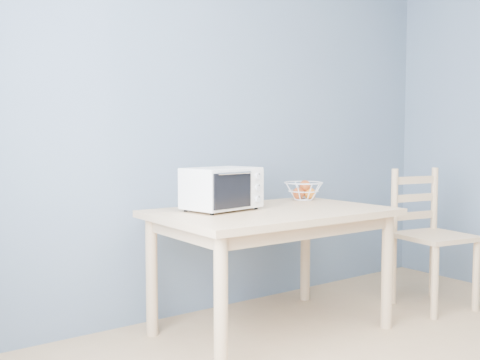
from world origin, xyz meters
TOP-DOWN VIEW (x-y plane):
  - dining_table at (-0.05, 1.65)m, footprint 1.40×0.90m
  - toaster_oven at (-0.34, 1.78)m, footprint 0.48×0.39m
  - fruit_basket at (0.46, 1.93)m, footprint 0.34×0.34m
  - dining_chair at (1.18, 1.40)m, footprint 0.52×0.52m

SIDE VIEW (x-z plane):
  - dining_chair at x=1.18m, z-range -0.01..0.96m
  - dining_table at x=-0.05m, z-range 0.27..1.02m
  - fruit_basket at x=0.46m, z-range 0.75..0.89m
  - toaster_oven at x=-0.34m, z-range 0.76..1.01m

